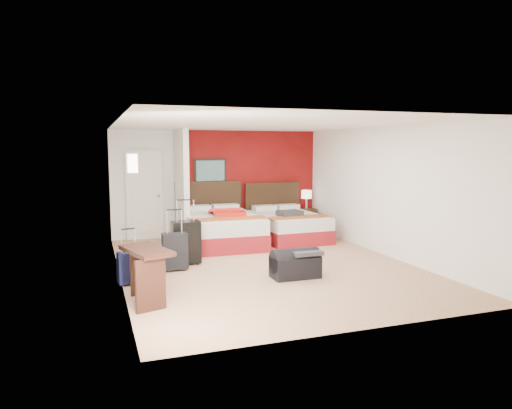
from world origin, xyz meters
name	(u,v)px	position (x,y,z in m)	size (l,w,h in m)	color
ground	(265,265)	(0.00, 0.00, 0.00)	(6.50, 6.50, 0.00)	tan
room_walls	(172,191)	(-1.40, 1.42, 1.26)	(5.02, 6.52, 2.50)	white
red_accent_panel	(248,182)	(0.75, 3.23, 1.25)	(3.50, 0.04, 2.50)	maroon
partition_wall	(182,186)	(-1.00, 2.61, 1.25)	(0.12, 1.20, 2.50)	silver
entry_door	(144,195)	(-1.75, 3.20, 1.02)	(0.82, 0.06, 2.05)	silver
bed_left	(221,230)	(-0.26, 2.00, 0.33)	(1.52, 2.18, 0.65)	white
bed_right	(288,227)	(1.35, 2.09, 0.29)	(1.37, 1.95, 0.59)	white
red_suitcase_open	(227,213)	(-0.16, 1.90, 0.71)	(0.64, 0.89, 0.11)	red
jacket_bundle	(290,213)	(1.25, 1.79, 0.65)	(0.50, 0.40, 0.12)	#323236
nightstand	(306,220)	(2.18, 2.88, 0.29)	(0.42, 0.42, 0.58)	#312110
table_lamp	(306,199)	(2.18, 2.88, 0.81)	(0.25, 0.25, 0.45)	white
suitcase_black	(186,244)	(-1.32, 0.53, 0.38)	(0.50, 0.31, 0.75)	black
suitcase_charcoal	(175,253)	(-1.58, 0.17, 0.31)	(0.42, 0.26, 0.61)	black
suitcase_navy	(129,269)	(-2.39, -0.46, 0.24)	(0.35, 0.21, 0.48)	black
duffel_bag	(295,266)	(0.18, -0.94, 0.20)	(0.77, 0.41, 0.39)	black
jacket_draped	(305,252)	(0.33, -0.99, 0.42)	(0.48, 0.41, 0.06)	#36363B
desk	(147,275)	(-2.22, -1.41, 0.37)	(0.45, 0.90, 0.75)	#331811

